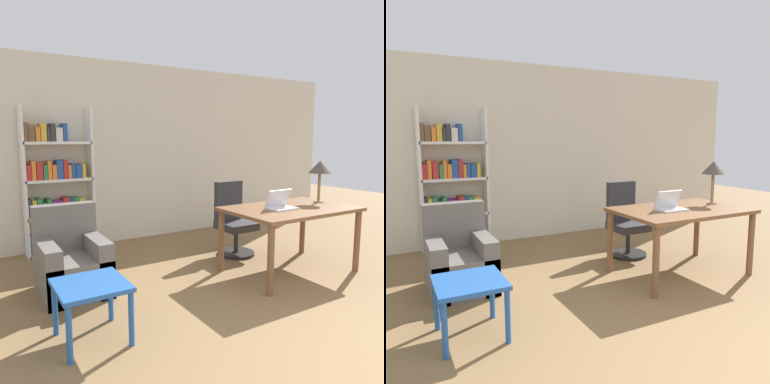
{
  "view_description": "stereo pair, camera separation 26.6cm",
  "coord_description": "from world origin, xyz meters",
  "views": [
    {
      "loc": [
        -2.28,
        -0.92,
        1.58
      ],
      "look_at": [
        -0.27,
        2.36,
        1.02
      ],
      "focal_mm": 35.0,
      "sensor_mm": 36.0,
      "label": 1
    },
    {
      "loc": [
        -2.05,
        -1.05,
        1.58
      ],
      "look_at": [
        -0.27,
        2.36,
        1.02
      ],
      "focal_mm": 35.0,
      "sensor_mm": 36.0,
      "label": 2
    }
  ],
  "objects": [
    {
      "name": "bookshelf",
      "position": [
        -1.24,
        4.34,
        0.86
      ],
      "size": [
        0.91,
        0.28,
        2.0
      ],
      "color": "white",
      "rests_on": "ground_plane"
    },
    {
      "name": "office_chair",
      "position": [
        0.82,
        3.06,
        0.44
      ],
      "size": [
        0.5,
        0.5,
        0.99
      ],
      "color": "black",
      "rests_on": "ground_plane"
    },
    {
      "name": "side_table_blue",
      "position": [
        -1.51,
        1.84,
        0.39
      ],
      "size": [
        0.53,
        0.54,
        0.47
      ],
      "color": "#2356A3",
      "rests_on": "ground_plane"
    },
    {
      "name": "wall_back",
      "position": [
        0.0,
        4.53,
        1.35
      ],
      "size": [
        8.0,
        0.06,
        2.7
      ],
      "color": "beige",
      "rests_on": "ground_plane"
    },
    {
      "name": "desk",
      "position": [
        0.96,
        2.16,
        0.68
      ],
      "size": [
        1.5,
        0.96,
        0.77
      ],
      "color": "brown",
      "rests_on": "ground_plane"
    },
    {
      "name": "armchair",
      "position": [
        -1.4,
        2.9,
        0.29
      ],
      "size": [
        0.65,
        0.75,
        0.88
      ],
      "color": "#66605B",
      "rests_on": "ground_plane"
    },
    {
      "name": "table_lamp",
      "position": [
        1.53,
        2.23,
        1.21
      ],
      "size": [
        0.28,
        0.28,
        0.52
      ],
      "color": "olive",
      "rests_on": "desk"
    },
    {
      "name": "laptop",
      "position": [
        0.79,
        2.15,
        0.82
      ],
      "size": [
        0.34,
        0.22,
        0.22
      ],
      "color": "silver",
      "rests_on": "desk"
    }
  ]
}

